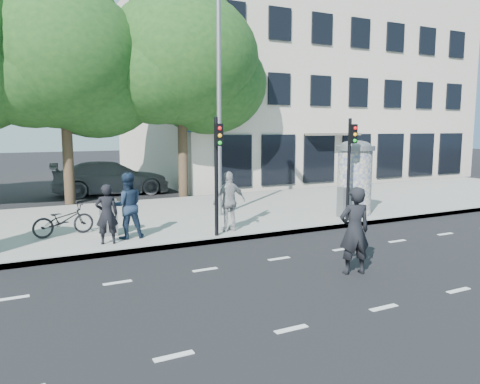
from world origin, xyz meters
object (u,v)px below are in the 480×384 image
bicycle (63,220)px  traffic_pole_far (350,159)px  man_road (354,231)px  traffic_pole_near (217,164)px  ped_b (107,214)px  cabinet_right (346,202)px  car_right (111,178)px  street_lamp (220,82)px  ped_f (360,193)px  ped_c (127,206)px  ad_column_right (355,176)px  cabinet_left (108,218)px  ped_e (229,201)px

bicycle → traffic_pole_far: bearing=-114.5°
man_road → traffic_pole_near: bearing=-56.1°
ped_b → cabinet_right: 8.19m
traffic_pole_near → car_right: size_ratio=0.61×
traffic_pole_far → man_road: traffic_pole_far is taller
street_lamp → traffic_pole_near: bearing=-116.2°
cabinet_right → street_lamp: bearing=150.2°
ped_f → ped_c: bearing=-10.7°
car_right → street_lamp: bearing=-159.9°
bicycle → car_right: bearing=-31.0°
ped_f → bicycle: bearing=-17.4°
bicycle → cabinet_right: bearing=-110.2°
ad_column_right → street_lamp: 5.81m
ped_b → cabinet_right: ped_b is taller
street_lamp → man_road: 7.97m
ad_column_right → ped_c: size_ratio=1.42×
traffic_pole_near → cabinet_left: 3.52m
street_lamp → cabinet_right: street_lamp is taller
ped_b → ped_e: bearing=-172.4°
man_road → cabinet_right: bearing=-113.4°
traffic_pole_far → ped_c: bearing=172.8°
bicycle → cabinet_left: size_ratio=1.67×
traffic_pole_near → ped_f: 6.16m
traffic_pole_far → street_lamp: (-3.40, 2.84, 2.56)m
bicycle → traffic_pole_near: bearing=-128.9°
street_lamp → ped_f: size_ratio=5.14×
street_lamp → car_right: 9.40m
cabinet_left → man_road: bearing=-43.8°
traffic_pole_near → bicycle: (-3.94, 2.07, -1.62)m
ped_b → car_right: ped_b is taller
man_road → cabinet_right: (3.73, 4.77, -0.31)m
ped_e → cabinet_right: 4.62m
traffic_pole_near → traffic_pole_far: 4.80m
traffic_pole_near → ad_column_right: bearing=8.9°
traffic_pole_near → traffic_pole_far: bearing=0.0°
man_road → bicycle: size_ratio=1.13×
traffic_pole_near → bicycle: 4.74m
ad_column_right → street_lamp: bearing=156.3°
traffic_pole_far → man_road: bearing=-128.8°
traffic_pole_far → ped_c: (-7.16, 0.90, -1.15)m
ped_e → ped_f: size_ratio=1.16×
ad_column_right → car_right: (-6.48, 10.19, -0.73)m
bicycle → ped_c: bearing=-137.8°
street_lamp → bicycle: (-5.34, -0.77, -4.19)m
ad_column_right → traffic_pole_near: 5.91m
ped_b → bicycle: (-0.93, 1.55, -0.35)m
street_lamp → car_right: street_lamp is taller
traffic_pole_near → ped_e: size_ratio=1.88×
cabinet_left → car_right: car_right is taller
street_lamp → cabinet_right: size_ratio=7.62×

